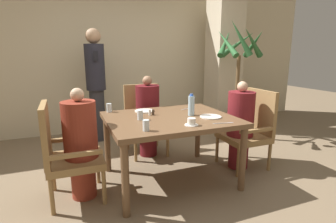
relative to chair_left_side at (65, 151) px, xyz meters
name	(u,v)px	position (x,y,z in m)	size (l,w,h in m)	color
ground_plane	(170,179)	(1.08, 0.00, -0.50)	(16.00, 16.00, 0.00)	#7A664C
wall_back	(122,53)	(1.08, 2.30, 0.90)	(8.00, 0.06, 2.80)	beige
pillar_stone	(224,56)	(2.84, 1.68, 0.85)	(0.51, 0.51, 2.70)	beige
dining_table	(170,124)	(1.08, 0.00, 0.16)	(1.34, 1.10, 0.74)	brown
chair_left_side	(65,151)	(0.00, 0.00, 0.00)	(0.52, 0.52, 0.97)	olive
diner_in_left_chair	(81,143)	(0.15, 0.00, 0.06)	(0.32, 0.32, 1.10)	maroon
chair_far_side	(145,118)	(1.08, 0.96, 0.00)	(0.52, 0.52, 0.97)	olive
diner_in_far_chair	(148,116)	(1.08, 0.81, 0.07)	(0.32, 0.32, 1.11)	#5B1419
chair_right_side	(250,128)	(2.16, 0.00, 0.00)	(0.52, 0.52, 0.97)	olive
diner_in_right_chair	(240,125)	(2.01, 0.00, 0.06)	(0.32, 0.32, 1.08)	maroon
standing_host	(96,82)	(0.52, 1.73, 0.46)	(0.30, 0.34, 1.77)	#2D2D33
potted_palm	(236,99)	(2.68, 1.01, 0.16)	(0.77, 0.74, 1.92)	#896B4C
plate_main_left	(211,117)	(1.49, -0.17, 0.24)	(0.23, 0.23, 0.01)	white
plate_main_right	(145,111)	(0.91, 0.37, 0.24)	(0.23, 0.23, 0.01)	white
teacup_with_saucer	(191,122)	(1.15, -0.38, 0.27)	(0.13, 0.13, 0.07)	white
water_bottle	(191,105)	(1.33, -0.01, 0.35)	(0.07, 0.07, 0.24)	#A3C6DB
glass_tall_near	(146,125)	(0.69, -0.39, 0.29)	(0.06, 0.06, 0.10)	silver
glass_tall_mid	(109,108)	(0.51, 0.49, 0.29)	(0.06, 0.06, 0.10)	silver
glass_tall_far	(140,115)	(0.75, 0.01, 0.29)	(0.06, 0.06, 0.10)	silver
salt_shaker	(150,112)	(0.91, 0.16, 0.27)	(0.03, 0.03, 0.07)	white
pepper_shaker	(153,112)	(0.95, 0.16, 0.27)	(0.03, 0.03, 0.06)	#4C3D2D
fork_beside_plate	(188,108)	(1.46, 0.32, 0.24)	(0.19, 0.09, 0.00)	silver
knife_beside_plate	(224,123)	(1.49, -0.43, 0.24)	(0.21, 0.05, 0.00)	silver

